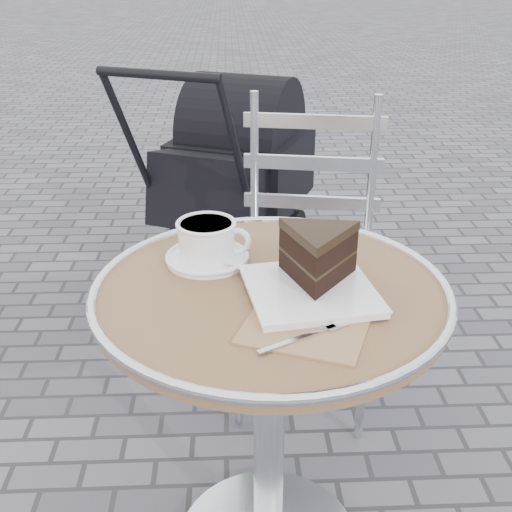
{
  "coord_description": "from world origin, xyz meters",
  "views": [
    {
      "loc": [
        -0.08,
        -1.12,
        1.35
      ],
      "look_at": [
        -0.03,
        0.04,
        0.78
      ],
      "focal_mm": 45.0,
      "sensor_mm": 36.0,
      "label": 1
    }
  ],
  "objects_px": {
    "baby_stroller": "(233,184)",
    "cappuccino_set": "(208,244)",
    "bistro_chair": "(310,218)",
    "cake_plate_set": "(316,263)",
    "cafe_table": "(270,356)"
  },
  "relations": [
    {
      "from": "baby_stroller",
      "to": "cappuccino_set",
      "type": "bearing_deg",
      "value": -70.62
    },
    {
      "from": "cappuccino_set",
      "to": "baby_stroller",
      "type": "distance_m",
      "value": 1.32
    },
    {
      "from": "cake_plate_set",
      "to": "bistro_chair",
      "type": "bearing_deg",
      "value": 74.66
    },
    {
      "from": "cafe_table",
      "to": "bistro_chair",
      "type": "xyz_separation_m",
      "value": [
        0.17,
        0.69,
        0.02
      ]
    },
    {
      "from": "cake_plate_set",
      "to": "cappuccino_set",
      "type": "bearing_deg",
      "value": 138.34
    },
    {
      "from": "cafe_table",
      "to": "cake_plate_set",
      "type": "relative_size",
      "value": 1.88
    },
    {
      "from": "cappuccino_set",
      "to": "cake_plate_set",
      "type": "xyz_separation_m",
      "value": [
        0.21,
        -0.14,
        0.02
      ]
    },
    {
      "from": "cake_plate_set",
      "to": "bistro_chair",
      "type": "height_order",
      "value": "bistro_chair"
    },
    {
      "from": "cafe_table",
      "to": "cake_plate_set",
      "type": "distance_m",
      "value": 0.24
    },
    {
      "from": "cappuccino_set",
      "to": "bistro_chair",
      "type": "relative_size",
      "value": 0.19
    },
    {
      "from": "cappuccino_set",
      "to": "bistro_chair",
      "type": "bearing_deg",
      "value": 70.24
    },
    {
      "from": "cafe_table",
      "to": "cappuccino_set",
      "type": "bearing_deg",
      "value": 135.59
    },
    {
      "from": "cappuccino_set",
      "to": "cafe_table",
      "type": "bearing_deg",
      "value": -36.79
    },
    {
      "from": "cake_plate_set",
      "to": "baby_stroller",
      "type": "relative_size",
      "value": 0.37
    },
    {
      "from": "cappuccino_set",
      "to": "bistro_chair",
      "type": "height_order",
      "value": "bistro_chair"
    }
  ]
}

